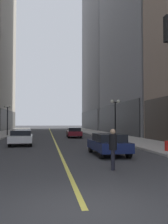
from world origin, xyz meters
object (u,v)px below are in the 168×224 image
(car_white, at_px, (21,137))
(fire_hydrant_right, at_px, (167,147))
(car_maroon, at_px, (74,132))
(street_lamp_right_mid, at_px, (115,111))
(pedestrian_in_black_coat, at_px, (113,146))
(car_navy, at_px, (108,143))
(street_lamp_left_far, at_px, (8,113))

(car_white, relative_size, fire_hydrant_right, 5.53)
(car_maroon, distance_m, street_lamp_right_mid, 7.92)
(pedestrian_in_black_coat, bearing_deg, fire_hydrant_right, 44.50)
(car_navy, height_order, car_white, same)
(car_white, distance_m, street_lamp_right_mid, 10.32)
(car_navy, bearing_deg, car_maroon, 90.63)
(car_navy, distance_m, pedestrian_in_black_coat, 4.59)
(fire_hydrant_right, bearing_deg, pedestrian_in_black_coat, -135.50)
(car_navy, relative_size, street_lamp_left_far, 0.94)
(pedestrian_in_black_coat, distance_m, street_lamp_right_mid, 16.07)
(street_lamp_left_far, relative_size, fire_hydrant_right, 5.54)
(car_maroon, height_order, street_lamp_right_mid, street_lamp_right_mid)
(street_lamp_right_mid, bearing_deg, fire_hydrant_right, -87.24)
(street_lamp_right_mid, bearing_deg, street_lamp_left_far, 139.50)
(car_navy, distance_m, street_lamp_left_far, 23.75)
(car_navy, bearing_deg, fire_hydrant_right, 5.88)
(car_white, distance_m, street_lamp_left_far, 14.72)
(street_lamp_right_mid, bearing_deg, car_maroon, 119.74)
(street_lamp_left_far, relative_size, street_lamp_right_mid, 1.00)
(car_navy, relative_size, street_lamp_right_mid, 0.94)
(fire_hydrant_right, bearing_deg, street_lamp_right_mid, 92.76)
(car_white, height_order, street_lamp_left_far, street_lamp_left_far)
(car_white, bearing_deg, fire_hydrant_right, -35.79)
(car_maroon, xyz_separation_m, street_lamp_right_mid, (3.72, -6.52, 2.54))
(car_navy, height_order, street_lamp_right_mid, street_lamp_right_mid)
(car_white, height_order, fire_hydrant_right, car_white)
(car_navy, distance_m, street_lamp_right_mid, 11.64)
(pedestrian_in_black_coat, bearing_deg, car_maroon, 88.00)
(car_white, xyz_separation_m, street_lamp_left_far, (-3.32, 14.11, 2.54))
(car_navy, xyz_separation_m, street_lamp_left_far, (-9.27, 21.72, 2.54))
(pedestrian_in_black_coat, relative_size, street_lamp_left_far, 0.39)
(fire_hydrant_right, bearing_deg, car_maroon, 104.04)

